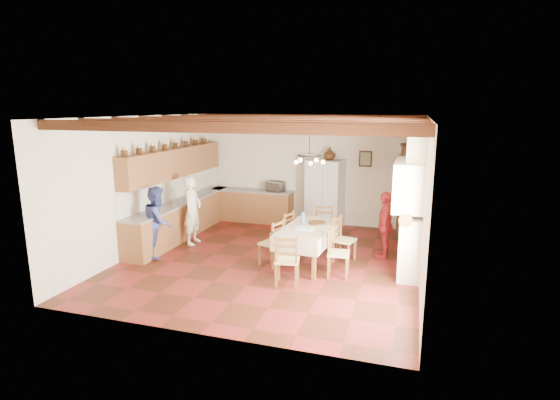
% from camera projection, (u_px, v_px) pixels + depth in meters
% --- Properties ---
extents(floor, '(6.00, 6.50, 0.02)m').
position_uv_depth(floor, '(271.00, 260.00, 9.29)').
color(floor, '#481E12').
rests_on(floor, ground).
extents(ceiling, '(6.00, 6.50, 0.02)m').
position_uv_depth(ceiling, '(271.00, 116.00, 8.66)').
color(ceiling, silver).
rests_on(ceiling, ground).
extents(wall_back, '(6.00, 0.02, 3.00)m').
position_uv_depth(wall_back, '(308.00, 169.00, 12.02)').
color(wall_back, beige).
rests_on(wall_back, ground).
extents(wall_front, '(6.00, 0.02, 3.00)m').
position_uv_depth(wall_front, '(196.00, 234.00, 5.93)').
color(wall_front, beige).
rests_on(wall_front, ground).
extents(wall_left, '(0.02, 6.50, 3.00)m').
position_uv_depth(wall_left, '(145.00, 183.00, 9.84)').
color(wall_left, beige).
rests_on(wall_left, ground).
extents(wall_right, '(0.02, 6.50, 3.00)m').
position_uv_depth(wall_right, '(425.00, 200.00, 8.10)').
color(wall_right, beige).
rests_on(wall_right, ground).
extents(ceiling_beams, '(6.00, 6.30, 0.16)m').
position_uv_depth(ceiling_beams, '(271.00, 121.00, 8.68)').
color(ceiling_beams, '#34140C').
rests_on(ceiling_beams, ground).
extents(lower_cabinets_left, '(0.60, 4.30, 0.86)m').
position_uv_depth(lower_cabinets_left, '(182.00, 219.00, 10.96)').
color(lower_cabinets_left, brown).
rests_on(lower_cabinets_left, ground).
extents(lower_cabinets_back, '(2.30, 0.60, 0.86)m').
position_uv_depth(lower_cabinets_back, '(252.00, 206.00, 12.40)').
color(lower_cabinets_back, brown).
rests_on(lower_cabinets_back, ground).
extents(countertop_left, '(0.62, 4.30, 0.04)m').
position_uv_depth(countertop_left, '(182.00, 202.00, 10.86)').
color(countertop_left, slate).
rests_on(countertop_left, lower_cabinets_left).
extents(countertop_back, '(2.34, 0.62, 0.04)m').
position_uv_depth(countertop_back, '(252.00, 190.00, 12.31)').
color(countertop_back, slate).
rests_on(countertop_back, lower_cabinets_back).
extents(backsplash_left, '(0.03, 4.30, 0.60)m').
position_uv_depth(backsplash_left, '(171.00, 188.00, 10.88)').
color(backsplash_left, white).
rests_on(backsplash_left, ground).
extents(backsplash_back, '(2.30, 0.03, 0.60)m').
position_uv_depth(backsplash_back, '(255.00, 178.00, 12.51)').
color(backsplash_back, white).
rests_on(backsplash_back, ground).
extents(upper_cabinets, '(0.35, 4.20, 0.70)m').
position_uv_depth(upper_cabinets, '(175.00, 163.00, 10.70)').
color(upper_cabinets, brown).
rests_on(upper_cabinets, ground).
extents(fireplace, '(0.56, 1.60, 2.80)m').
position_uv_depth(fireplace, '(408.00, 202.00, 8.40)').
color(fireplace, beige).
rests_on(fireplace, ground).
extents(wall_picture, '(0.34, 0.03, 0.42)m').
position_uv_depth(wall_picture, '(365.00, 159.00, 11.47)').
color(wall_picture, black).
rests_on(wall_picture, ground).
extents(refrigerator, '(1.00, 0.86, 1.82)m').
position_uv_depth(refrigerator, '(325.00, 194.00, 11.70)').
color(refrigerator, silver).
rests_on(refrigerator, floor).
extents(hutch, '(0.66, 1.32, 2.31)m').
position_uv_depth(hutch, '(411.00, 194.00, 10.44)').
color(hutch, '#37200C').
rests_on(hutch, floor).
extents(dining_table, '(1.06, 1.88, 0.80)m').
position_uv_depth(dining_table, '(308.00, 230.00, 8.93)').
color(dining_table, beige).
rests_on(dining_table, floor).
extents(chandelier, '(0.47, 0.47, 0.03)m').
position_uv_depth(chandelier, '(309.00, 155.00, 8.61)').
color(chandelier, black).
rests_on(chandelier, ground).
extents(chair_left_near, '(0.52, 0.53, 0.96)m').
position_uv_depth(chair_left_near, '(271.00, 242.00, 8.91)').
color(chair_left_near, brown).
rests_on(chair_left_near, floor).
extents(chair_left_far, '(0.50, 0.51, 0.96)m').
position_uv_depth(chair_left_far, '(282.00, 232.00, 9.63)').
color(chair_left_far, brown).
rests_on(chair_left_far, floor).
extents(chair_right_near, '(0.44, 0.45, 0.96)m').
position_uv_depth(chair_right_near, '(339.00, 252.00, 8.30)').
color(chair_right_near, brown).
rests_on(chair_right_near, floor).
extents(chair_right_far, '(0.49, 0.50, 0.96)m').
position_uv_depth(chair_right_far, '(345.00, 239.00, 9.12)').
color(chair_right_far, brown).
rests_on(chair_right_far, floor).
extents(chair_end_near, '(0.48, 0.46, 0.96)m').
position_uv_depth(chair_end_near, '(287.00, 259.00, 7.91)').
color(chair_end_near, brown).
rests_on(chair_end_near, floor).
extents(chair_end_far, '(0.47, 0.45, 0.96)m').
position_uv_depth(chair_end_far, '(323.00, 227.00, 10.06)').
color(chair_end_far, brown).
rests_on(chair_end_far, floor).
extents(person_man, '(0.42, 0.62, 1.63)m').
position_uv_depth(person_man, '(192.00, 210.00, 10.25)').
color(person_man, white).
rests_on(person_man, floor).
extents(person_woman_blue, '(0.84, 0.92, 1.55)m').
position_uv_depth(person_woman_blue, '(158.00, 222.00, 9.38)').
color(person_woman_blue, '#3B4890').
rests_on(person_woman_blue, floor).
extents(person_woman_red, '(0.37, 0.86, 1.45)m').
position_uv_depth(person_woman_red, '(385.00, 225.00, 9.31)').
color(person_woman_red, '#B5282D').
rests_on(person_woman_red, floor).
extents(microwave, '(0.56, 0.46, 0.26)m').
position_uv_depth(microwave, '(275.00, 186.00, 12.07)').
color(microwave, silver).
rests_on(microwave, countertop_back).
extents(fridge_vase, '(0.35, 0.35, 0.33)m').
position_uv_depth(fridge_vase, '(330.00, 154.00, 11.44)').
color(fridge_vase, '#37200C').
rests_on(fridge_vase, refrigerator).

